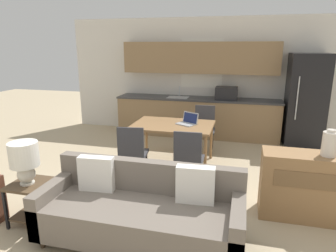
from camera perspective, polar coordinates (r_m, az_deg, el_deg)
The scene contains 14 objects.
ground_plane at distance 3.39m, azimuth -7.14°, elevation -22.39°, with size 20.00×20.00×0.00m, color tan.
wall_back at distance 7.23m, azimuth 6.12°, elevation 9.33°, with size 6.40×0.07×2.70m.
kitchen_counter at distance 7.00m, azimuth 5.72°, elevation 4.93°, with size 3.74×0.65×2.15m.
refrigerator at distance 6.90m, azimuth 24.70°, elevation 4.48°, with size 0.75×0.78×1.92m.
dining_table at distance 5.25m, azimuth 0.94°, elevation -0.31°, with size 1.39×0.97×0.73m.
couch at distance 3.35m, azimuth -4.99°, elevation -15.80°, with size 2.14×0.80×0.86m.
side_table at distance 3.96m, azimuth -24.44°, elevation -12.05°, with size 0.45×0.45×0.51m.
table_lamp at distance 3.78m, azimuth -25.69°, elevation -5.66°, with size 0.32×0.32×0.50m.
credenza at distance 4.07m, azimuth 26.37°, elevation -10.40°, with size 1.29×0.43×0.83m.
vase at distance 3.89m, azimuth 28.44°, elevation -2.98°, with size 0.17×0.17×0.31m.
dining_chair_far_right at distance 6.05m, azimuth 6.92°, elevation -0.08°, with size 0.45×0.45×0.90m.
dining_chair_near_left at distance 4.64m, azimuth -6.77°, elevation -4.75°, with size 0.48×0.48×0.90m.
dining_chair_near_right at distance 4.39m, azimuth 3.95°, elevation -5.84°, with size 0.43×0.43×0.90m.
laptop at distance 5.24m, azimuth 3.84°, elevation 0.89°, with size 0.40×0.38×0.20m.
Camera 1 is at (1.04, -2.49, 2.05)m, focal length 32.00 mm.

